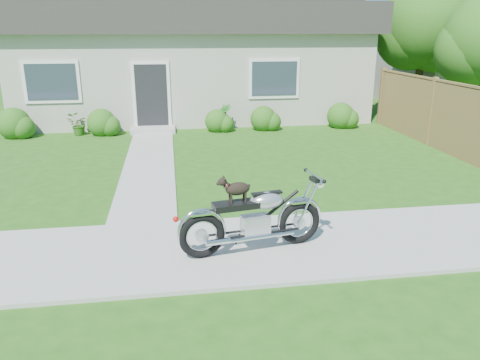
% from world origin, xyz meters
% --- Properties ---
extents(ground, '(80.00, 80.00, 0.00)m').
position_xyz_m(ground, '(0.00, 0.00, 0.00)').
color(ground, '#235114').
rests_on(ground, ground).
extents(sidewalk, '(24.00, 2.20, 0.04)m').
position_xyz_m(sidewalk, '(0.00, 0.00, 0.02)').
color(sidewalk, '#9E9B93').
rests_on(sidewalk, ground).
extents(walkway, '(1.20, 8.00, 0.03)m').
position_xyz_m(walkway, '(-1.50, 5.00, 0.01)').
color(walkway, '#9E9B93').
rests_on(walkway, ground).
extents(house, '(12.60, 7.03, 4.50)m').
position_xyz_m(house, '(-0.00, 11.99, 2.16)').
color(house, beige).
rests_on(house, ground).
extents(fence, '(0.12, 6.62, 1.90)m').
position_xyz_m(fence, '(6.30, 5.75, 0.94)').
color(fence, olive).
rests_on(fence, ground).
extents(tree_far, '(3.22, 3.22, 4.94)m').
position_xyz_m(tree_far, '(8.49, 10.28, 3.17)').
color(tree_far, '#3D2B1C').
rests_on(tree_far, ground).
extents(shrub_row, '(11.26, 0.98, 0.98)m').
position_xyz_m(shrub_row, '(-0.74, 8.50, 0.38)').
color(shrub_row, '#2B5B18').
rests_on(shrub_row, ground).
extents(potted_plant_left, '(0.71, 0.66, 0.66)m').
position_xyz_m(potted_plant_left, '(-3.79, 8.55, 0.33)').
color(potted_plant_left, '#2D5A17').
rests_on(potted_plant_left, ground).
extents(potted_plant_right, '(0.66, 0.66, 0.85)m').
position_xyz_m(potted_plant_right, '(0.79, 8.55, 0.42)').
color(potted_plant_right, '#1C601A').
rests_on(potted_plant_right, ground).
extents(motorcycle_with_dog, '(2.21, 0.70, 1.16)m').
position_xyz_m(motorcycle_with_dog, '(0.20, -0.17, 0.55)').
color(motorcycle_with_dog, black).
rests_on(motorcycle_with_dog, sidewalk).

